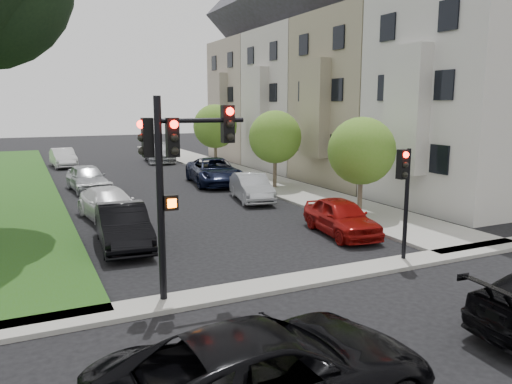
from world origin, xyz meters
name	(u,v)px	position (x,y,z in m)	size (l,w,h in m)	color
ground	(347,309)	(0.00, 0.00, 0.00)	(140.00, 140.00, 0.00)	black
sidewalk_right	(228,170)	(6.75, 24.00, 0.06)	(3.50, 44.00, 0.12)	#9F9E9A
sidewalk_cross	(303,280)	(0.00, 2.00, 0.06)	(60.00, 1.00, 0.12)	#9F9E9A
house_a	(473,56)	(12.45, 8.00, 6.93)	(7.70, 7.55, 15.97)	beige
house_b	(370,67)	(12.45, 15.50, 6.93)	(7.70, 7.55, 15.97)	gray
house_c	(305,73)	(12.45, 23.00, 6.93)	(7.70, 7.55, 15.97)	#B8B0A7
house_d	(260,78)	(12.45, 30.50, 6.93)	(7.70, 7.55, 15.97)	gray
small_tree_a	(362,151)	(6.20, 7.79, 2.82)	(2.83, 2.83, 4.24)	#4E3E34
small_tree_b	(275,137)	(6.20, 15.60, 2.94)	(2.94, 2.94, 4.41)	#4E3E34
small_tree_c	(215,126)	(6.20, 24.96, 3.15)	(3.16, 3.16, 4.73)	#4E3E34
traffic_signal_main	(175,162)	(-3.41, 2.23, 3.41)	(2.41, 0.62, 4.94)	black
traffic_signal_secondary	(404,184)	(3.53, 2.19, 2.42)	(0.44, 0.36, 3.47)	black
car_cross_near	(270,373)	(-3.52, -2.90, 0.75)	(2.48, 5.38, 1.50)	black
car_parked_0	(341,217)	(3.79, 5.69, 0.67)	(1.59, 3.96, 1.35)	maroon
car_parked_1	(251,187)	(3.56, 13.02, 0.68)	(1.44, 4.13, 1.36)	#999BA0
car_parked_2	(214,171)	(3.71, 18.67, 0.78)	(2.59, 5.61, 1.56)	black
car_parked_4	(159,153)	(3.70, 31.46, 0.77)	(2.16, 5.31, 1.54)	#999BA0
car_parked_5	(123,226)	(-3.75, 7.50, 0.72)	(1.53, 4.39, 1.45)	black
car_parked_6	(109,205)	(-3.51, 11.78, 0.65)	(1.83, 4.51, 1.31)	silver
car_parked_7	(87,178)	(-3.45, 19.41, 0.74)	(1.74, 4.32, 1.47)	#999BA0
car_parked_9	(63,158)	(-3.76, 31.32, 0.71)	(1.51, 4.33, 1.43)	silver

